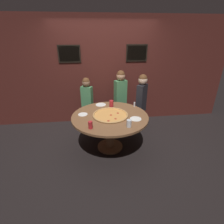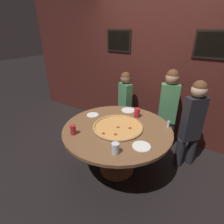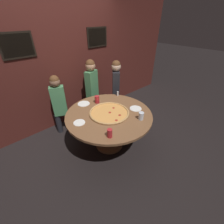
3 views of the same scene
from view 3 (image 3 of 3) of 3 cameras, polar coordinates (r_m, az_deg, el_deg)
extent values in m
plane|color=black|center=(3.04, -1.03, -12.22)|extent=(24.00, 24.00, 0.00)
cube|color=#4C1E19|center=(3.39, -16.99, 16.99)|extent=(6.40, 0.06, 2.60)
cube|color=black|center=(3.02, -32.47, 20.58)|extent=(0.52, 0.02, 0.40)
cube|color=#B2A893|center=(3.01, -32.44, 20.57)|extent=(0.46, 0.01, 0.34)
cube|color=black|center=(3.68, -5.64, 26.50)|extent=(0.52, 0.02, 0.40)
cube|color=#936B5B|center=(3.67, -5.57, 26.49)|extent=(0.46, 0.01, 0.34)
cylinder|color=brown|center=(2.58, -1.19, -0.88)|extent=(1.48, 1.48, 0.04)
cylinder|color=brown|center=(2.80, -1.11, -7.18)|extent=(0.16, 0.16, 0.70)
cylinder|color=brown|center=(3.03, -1.04, -11.95)|extent=(0.52, 0.52, 0.04)
cylinder|color=#E0994C|center=(2.57, -1.13, -0.29)|extent=(0.65, 0.65, 0.01)
torus|color=tan|center=(2.57, -1.13, -0.10)|extent=(0.69, 0.69, 0.03)
cylinder|color=#A8281E|center=(2.57, -0.82, -0.18)|extent=(0.04, 0.04, 0.00)
cylinder|color=#A8281E|center=(2.38, 1.67, -3.14)|extent=(0.04, 0.04, 0.00)
cylinder|color=#A8281E|center=(2.50, 2.94, -1.19)|extent=(0.04, 0.04, 0.00)
cylinder|color=#A8281E|center=(2.69, 0.57, 1.56)|extent=(0.04, 0.04, 0.00)
cylinder|color=#B22328|center=(2.87, -5.72, 4.81)|extent=(0.09, 0.09, 0.14)
cylinder|color=silver|center=(2.44, 11.02, -1.47)|extent=(0.08, 0.08, 0.13)
cylinder|color=#B22328|center=(2.06, -0.89, -8.07)|extent=(0.07, 0.07, 0.13)
cylinder|color=white|center=(2.73, 8.99, 1.31)|extent=(0.21, 0.21, 0.01)
cylinder|color=white|center=(2.89, -10.73, 3.13)|extent=(0.23, 0.23, 0.01)
cylinder|color=white|center=(2.40, -12.36, -3.98)|extent=(0.18, 0.18, 0.01)
cylinder|color=silver|center=(3.13, 2.16, 6.92)|extent=(0.04, 0.04, 0.08)
cylinder|color=#B7B7BC|center=(3.11, 2.18, 7.72)|extent=(0.04, 0.04, 0.01)
cylinder|color=#232328|center=(3.38, -16.31, -3.53)|extent=(0.15, 0.15, 0.44)
cylinder|color=#232328|center=(3.40, -19.59, -4.05)|extent=(0.15, 0.15, 0.44)
cube|color=#4C8C59|center=(3.12, -19.57, 3.94)|extent=(0.30, 0.24, 0.61)
sphere|color=#8C664C|center=(2.96, -21.00, 10.70)|extent=(0.19, 0.19, 0.19)
sphere|color=brown|center=(2.95, -21.13, 11.29)|extent=(0.17, 0.17, 0.17)
cylinder|color=#232328|center=(3.79, -6.10, 2.39)|extent=(0.17, 0.17, 0.48)
cylinder|color=#232328|center=(3.64, -7.98, 0.84)|extent=(0.17, 0.17, 0.48)
cube|color=#4C8C59|center=(3.45, -7.67, 9.90)|extent=(0.33, 0.25, 0.68)
sphere|color=tan|center=(3.30, -8.26, 17.00)|extent=(0.21, 0.21, 0.21)
sphere|color=brown|center=(3.29, -8.31, 17.61)|extent=(0.19, 0.19, 0.19)
cylinder|color=#232328|center=(3.84, 1.29, 2.91)|extent=(0.18, 0.18, 0.47)
cylinder|color=#232328|center=(3.65, 1.42, 1.24)|extent=(0.18, 0.18, 0.47)
cube|color=#232328|center=(3.49, 1.47, 10.10)|extent=(0.30, 0.31, 0.66)
sphere|color=beige|center=(3.34, 1.58, 16.94)|extent=(0.20, 0.20, 0.20)
sphere|color=brown|center=(3.33, 1.59, 17.53)|extent=(0.19, 0.19, 0.19)
camera|label=1|loc=(1.75, 99.95, -4.48)|focal=28.00mm
camera|label=2|loc=(2.49, 53.63, 16.00)|focal=28.00mm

